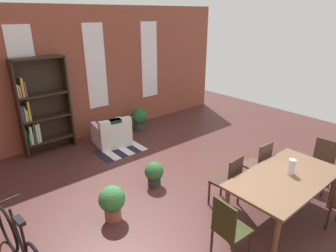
{
  "coord_description": "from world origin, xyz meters",
  "views": [
    {
      "loc": [
        -3.36,
        -2.49,
        3.11
      ],
      "look_at": [
        0.19,
        1.74,
        0.94
      ],
      "focal_mm": 30.79,
      "sensor_mm": 36.0,
      "label": 1
    }
  ],
  "objects_px": {
    "potted_plant_by_shelf": "(139,118)",
    "potted_plant_corner": "(112,201)",
    "bookshelf_tall": "(40,108)",
    "dining_chair_head_right": "(321,163)",
    "dining_chair_head_left": "(229,228)",
    "dining_table": "(285,181)",
    "armchair_white": "(112,134)",
    "vase_on_table": "(291,167)",
    "bicycle_second": "(21,246)",
    "dining_chair_far_right": "(259,164)",
    "potted_plant_window": "(154,173)",
    "dining_chair_far_left": "(229,180)"
  },
  "relations": [
    {
      "from": "bookshelf_tall",
      "to": "potted_plant_by_shelf",
      "type": "distance_m",
      "value": 2.63
    },
    {
      "from": "dining_chair_head_left",
      "to": "potted_plant_corner",
      "type": "bearing_deg",
      "value": 114.06
    },
    {
      "from": "armchair_white",
      "to": "bicycle_second",
      "type": "xyz_separation_m",
      "value": [
        -2.8,
        -2.62,
        0.07
      ]
    },
    {
      "from": "vase_on_table",
      "to": "armchair_white",
      "type": "bearing_deg",
      "value": 100.8
    },
    {
      "from": "potted_plant_by_shelf",
      "to": "potted_plant_window",
      "type": "bearing_deg",
      "value": -119.3
    },
    {
      "from": "vase_on_table",
      "to": "dining_chair_head_right",
      "type": "distance_m",
      "value": 1.26
    },
    {
      "from": "bicycle_second",
      "to": "potted_plant_by_shelf",
      "type": "distance_m",
      "value": 4.94
    },
    {
      "from": "dining_chair_far_right",
      "to": "dining_table",
      "type": "bearing_deg",
      "value": -120.47
    },
    {
      "from": "dining_chair_far_right",
      "to": "bicycle_second",
      "type": "distance_m",
      "value": 4.0
    },
    {
      "from": "dining_chair_head_right",
      "to": "bicycle_second",
      "type": "relative_size",
      "value": 0.57
    },
    {
      "from": "vase_on_table",
      "to": "potted_plant_by_shelf",
      "type": "height_order",
      "value": "vase_on_table"
    },
    {
      "from": "dining_chair_head_left",
      "to": "dining_chair_head_right",
      "type": "distance_m",
      "value": 2.69
    },
    {
      "from": "dining_chair_head_left",
      "to": "bookshelf_tall",
      "type": "distance_m",
      "value": 5.01
    },
    {
      "from": "dining_chair_head_left",
      "to": "potted_plant_corner",
      "type": "relative_size",
      "value": 1.6
    },
    {
      "from": "dining_chair_head_left",
      "to": "bookshelf_tall",
      "type": "relative_size",
      "value": 0.43
    },
    {
      "from": "dining_chair_head_left",
      "to": "potted_plant_by_shelf",
      "type": "distance_m",
      "value": 4.95
    },
    {
      "from": "dining_table",
      "to": "dining_chair_head_left",
      "type": "height_order",
      "value": "dining_chair_head_left"
    },
    {
      "from": "armchair_white",
      "to": "potted_plant_corner",
      "type": "bearing_deg",
      "value": -119.66
    },
    {
      "from": "dining_chair_head_right",
      "to": "potted_plant_window",
      "type": "bearing_deg",
      "value": 139.07
    },
    {
      "from": "dining_chair_head_left",
      "to": "potted_plant_window",
      "type": "distance_m",
      "value": 2.08
    },
    {
      "from": "potted_plant_by_shelf",
      "to": "dining_chair_far_right",
      "type": "bearing_deg",
      "value": -90.08
    },
    {
      "from": "dining_chair_far_right",
      "to": "potted_plant_by_shelf",
      "type": "relative_size",
      "value": 1.53
    },
    {
      "from": "dining_chair_head_left",
      "to": "potted_plant_corner",
      "type": "distance_m",
      "value": 1.87
    },
    {
      "from": "dining_chair_far_left",
      "to": "dining_chair_head_right",
      "type": "bearing_deg",
      "value": -22.44
    },
    {
      "from": "potted_plant_by_shelf",
      "to": "bicycle_second",
      "type": "bearing_deg",
      "value": -142.3
    },
    {
      "from": "dining_table",
      "to": "potted_plant_corner",
      "type": "bearing_deg",
      "value": 141.0
    },
    {
      "from": "dining_chair_head_right",
      "to": "armchair_white",
      "type": "relative_size",
      "value": 1.05
    },
    {
      "from": "bookshelf_tall",
      "to": "dining_chair_head_right",
      "type": "bearing_deg",
      "value": -55.25
    },
    {
      "from": "dining_chair_far_right",
      "to": "potted_plant_by_shelf",
      "type": "bearing_deg",
      "value": 89.92
    },
    {
      "from": "dining_chair_far_right",
      "to": "vase_on_table",
      "type": "bearing_deg",
      "value": -112.03
    },
    {
      "from": "dining_chair_head_left",
      "to": "potted_plant_by_shelf",
      "type": "height_order",
      "value": "dining_chair_head_left"
    },
    {
      "from": "dining_chair_head_right",
      "to": "potted_plant_window",
      "type": "xyz_separation_m",
      "value": [
        -2.35,
        2.04,
        -0.24
      ]
    },
    {
      "from": "dining_chair_far_right",
      "to": "armchair_white",
      "type": "height_order",
      "value": "dining_chair_far_right"
    },
    {
      "from": "dining_table",
      "to": "vase_on_table",
      "type": "bearing_deg",
      "value": -0.0
    },
    {
      "from": "potted_plant_window",
      "to": "dining_chair_head_right",
      "type": "bearing_deg",
      "value": -40.93
    },
    {
      "from": "dining_chair_far_left",
      "to": "potted_plant_window",
      "type": "xyz_separation_m",
      "value": [
        -0.57,
        1.3,
        -0.24
      ]
    },
    {
      "from": "vase_on_table",
      "to": "dining_table",
      "type": "bearing_deg",
      "value": 180.0
    },
    {
      "from": "dining_table",
      "to": "potted_plant_window",
      "type": "distance_m",
      "value": 2.31
    },
    {
      "from": "vase_on_table",
      "to": "potted_plant_corner",
      "type": "xyz_separation_m",
      "value": [
        -2.24,
        1.7,
        -0.54
      ]
    },
    {
      "from": "dining_chair_far_left",
      "to": "bookshelf_tall",
      "type": "bearing_deg",
      "value": 111.37
    },
    {
      "from": "vase_on_table",
      "to": "potted_plant_by_shelf",
      "type": "bearing_deg",
      "value": 86.23
    },
    {
      "from": "dining_chair_head_right",
      "to": "potted_plant_window",
      "type": "height_order",
      "value": "dining_chair_head_right"
    },
    {
      "from": "potted_plant_by_shelf",
      "to": "potted_plant_corner",
      "type": "relative_size",
      "value": 1.05
    },
    {
      "from": "dining_chair_head_right",
      "to": "potted_plant_by_shelf",
      "type": "relative_size",
      "value": 1.53
    },
    {
      "from": "vase_on_table",
      "to": "potted_plant_window",
      "type": "height_order",
      "value": "vase_on_table"
    },
    {
      "from": "dining_chair_head_left",
      "to": "armchair_white",
      "type": "relative_size",
      "value": 1.05
    },
    {
      "from": "vase_on_table",
      "to": "bookshelf_tall",
      "type": "relative_size",
      "value": 0.11
    },
    {
      "from": "dining_table",
      "to": "bicycle_second",
      "type": "height_order",
      "value": "bicycle_second"
    },
    {
      "from": "potted_plant_window",
      "to": "vase_on_table",
      "type": "bearing_deg",
      "value": -60.82
    },
    {
      "from": "potted_plant_by_shelf",
      "to": "potted_plant_corner",
      "type": "bearing_deg",
      "value": -131.08
    }
  ]
}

